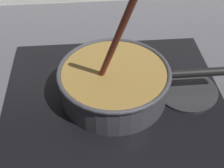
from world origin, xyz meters
name	(u,v)px	position (x,y,z in m)	size (l,w,h in m)	color
hob_plate	(112,97)	(0.00, 0.25, 0.01)	(0.56, 0.48, 0.01)	black
burner_ring	(112,94)	(0.00, 0.25, 0.02)	(0.18, 0.18, 0.01)	#592D0C
spare_burner	(186,90)	(0.19, 0.25, 0.01)	(0.16, 0.16, 0.01)	#262628
cooking_pan	(113,82)	(0.00, 0.25, 0.06)	(0.43, 0.28, 0.35)	#38383D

